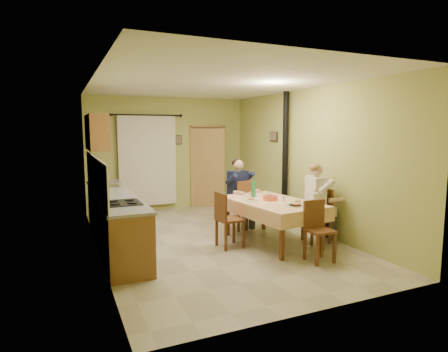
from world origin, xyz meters
name	(u,v)px	position (x,y,z in m)	size (l,w,h in m)	color
floor	(214,239)	(0.00, 0.00, 0.00)	(4.00, 6.00, 0.01)	tan
room_shell	(213,140)	(0.00, 0.00, 1.82)	(4.04, 6.04, 2.82)	tan
kitchen_run	(114,218)	(-1.71, 0.40, 0.48)	(0.64, 3.64, 1.56)	brown
upper_cabinets	(96,132)	(-1.82, 1.70, 1.95)	(0.35, 1.40, 0.70)	brown
curtain	(148,160)	(-0.55, 2.90, 1.26)	(1.70, 0.07, 2.22)	black
doorway	(208,166)	(1.03, 2.89, 1.05)	(0.96, 0.42, 2.15)	black
dining_table	(272,222)	(0.87, -0.59, 0.38)	(1.34, 2.00, 0.76)	#E2AD79
tableware	(277,198)	(0.91, -0.68, 0.81)	(0.88, 1.63, 0.33)	white
chair_far	(239,214)	(0.77, 0.50, 0.29)	(0.55, 0.55, 1.00)	brown
chair_near	(319,243)	(1.04, -1.70, 0.29)	(0.38, 0.38, 0.93)	brown
chair_right	(317,226)	(1.64, -0.87, 0.29)	(0.46, 0.46, 0.97)	brown
chair_left	(229,230)	(0.07, -0.52, 0.29)	(0.43, 0.43, 0.96)	brown
man_far	(239,186)	(0.76, 0.52, 0.88)	(0.64, 0.57, 1.39)	#141938
man_right	(317,193)	(1.62, -0.87, 0.88)	(0.51, 0.62, 1.39)	beige
stove_flue	(285,175)	(1.90, 0.60, 1.02)	(0.24, 0.24, 2.80)	black
picture_back	(178,140)	(0.25, 2.97, 1.75)	(0.19, 0.03, 0.23)	black
picture_right	(274,136)	(1.97, 1.20, 1.85)	(0.03, 0.31, 0.21)	brown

